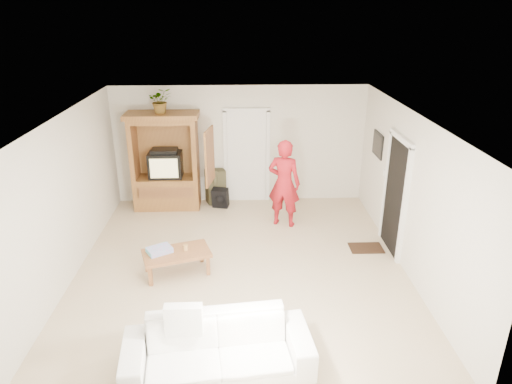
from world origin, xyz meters
TOP-DOWN VIEW (x-y plane):
  - floor at (0.00, 0.00)m, footprint 6.00×6.00m
  - ceiling at (0.00, 0.00)m, footprint 6.00×6.00m
  - wall_back at (0.00, 3.00)m, footprint 5.50×0.00m
  - wall_front at (0.00, -3.00)m, footprint 5.50×0.00m
  - wall_left at (-2.75, 0.00)m, footprint 0.00×6.00m
  - wall_right at (2.75, 0.00)m, footprint 0.00×6.00m
  - armoire at (-1.58, 2.66)m, footprint 1.82×1.14m
  - door_back at (0.15, 2.97)m, footprint 0.85×0.05m
  - doorway_right at (2.73, 0.60)m, footprint 0.05×0.90m
  - framed_picture at (2.73, 1.90)m, footprint 0.03×0.60m
  - doormat at (2.30, 0.60)m, footprint 0.60×0.40m
  - plant at (-1.60, 2.63)m, footprint 0.56×0.52m
  - man at (0.87, 1.67)m, footprint 0.75×0.62m
  - sofa at (-0.29, -2.33)m, footprint 2.33×1.13m
  - coffee_table at (-1.06, -0.11)m, footprint 1.20×0.89m
  - towel at (-1.33, -0.11)m, footprint 0.47×0.44m
  - candle at (-0.91, -0.06)m, footprint 0.08×0.08m
  - backpack_black at (-0.44, 2.56)m, footprint 0.38×0.28m
  - backpack_olive at (-0.56, 2.85)m, footprint 0.49×0.42m

SIDE VIEW (x-z plane):
  - floor at x=0.00m, z-range 0.00..0.00m
  - doormat at x=2.30m, z-range 0.00..0.02m
  - backpack_black at x=-0.44m, z-range 0.00..0.43m
  - sofa at x=-0.29m, z-range 0.00..0.66m
  - coffee_table at x=-1.06m, z-range 0.15..0.55m
  - backpack_olive at x=-0.56m, z-range 0.00..0.77m
  - towel at x=-1.33m, z-range 0.40..0.48m
  - candle at x=-0.91m, z-range 0.40..0.50m
  - man at x=0.87m, z-range 0.00..1.78m
  - armoire at x=-1.58m, z-range -0.14..1.96m
  - door_back at x=0.15m, z-range 0.00..2.04m
  - doorway_right at x=2.73m, z-range 0.00..2.04m
  - wall_back at x=0.00m, z-range -1.45..4.05m
  - wall_front at x=0.00m, z-range -1.45..4.05m
  - wall_left at x=-2.75m, z-range -1.70..4.30m
  - wall_right at x=2.75m, z-range -1.70..4.30m
  - framed_picture at x=2.73m, z-range 1.36..1.84m
  - plant at x=-1.60m, z-range 2.10..2.61m
  - ceiling at x=0.00m, z-range 2.60..2.60m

